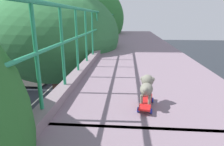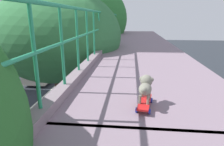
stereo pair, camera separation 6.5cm
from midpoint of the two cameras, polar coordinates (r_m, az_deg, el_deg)
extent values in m
cube|color=black|center=(2.22, 15.58, -15.71)|extent=(2.81, 0.06, 0.00)
cylinder|color=#279564|center=(2.23, -20.89, 3.99)|extent=(0.04, 0.04, 1.16)
cylinder|color=#279564|center=(2.99, -13.84, 7.44)|extent=(0.04, 0.04, 1.16)
cylinder|color=#279564|center=(3.79, -9.64, 9.42)|extent=(0.04, 0.04, 1.16)
cylinder|color=#279564|center=(4.60, -6.90, 10.67)|extent=(0.04, 0.04, 1.16)
cylinder|color=#279564|center=(5.42, -4.96, 11.54)|extent=(0.04, 0.04, 1.16)
cylinder|color=#279564|center=(6.25, -3.53, 12.17)|extent=(0.04, 0.04, 1.16)
cylinder|color=#279564|center=(7.08, -2.43, 12.64)|extent=(0.04, 0.04, 1.16)
cylinder|color=#279564|center=(7.91, -1.56, 13.02)|extent=(0.04, 0.04, 1.16)
cylinder|color=#279564|center=(8.75, -0.85, 13.32)|extent=(0.04, 0.04, 1.16)
cylinder|color=#279564|center=(9.58, -0.27, 13.56)|extent=(0.04, 0.04, 1.16)
cylinder|color=#279564|center=(10.42, 0.23, 13.77)|extent=(0.04, 0.04, 1.16)
cylinder|color=#279564|center=(11.26, 0.65, 13.94)|extent=(0.04, 0.04, 1.16)
cylinder|color=#279564|center=(12.09, 1.01, 14.09)|extent=(0.04, 0.04, 1.16)
cylinder|color=#279564|center=(12.93, 1.33, 14.22)|extent=(0.04, 0.04, 1.16)
cylinder|color=#279564|center=(13.77, 1.60, 14.34)|extent=(0.04, 0.04, 1.16)
cylinder|color=#279564|center=(14.61, 1.85, 14.44)|extent=(0.04, 0.04, 1.16)
cylinder|color=#279564|center=(15.45, 2.07, 14.53)|extent=(0.04, 0.04, 1.16)
cube|color=beige|center=(24.37, -17.14, 3.72)|extent=(2.35, 10.01, 3.02)
cube|color=black|center=(24.27, -17.24, 4.94)|extent=(2.37, 9.21, 0.70)
cylinder|color=black|center=(27.48, -11.99, 2.62)|extent=(0.28, 0.96, 0.96)
cylinder|color=black|center=(28.24, -16.35, 2.68)|extent=(0.28, 0.96, 0.96)
cylinder|color=black|center=(21.81, -16.85, -1.24)|extent=(0.28, 0.96, 0.96)
cylinder|color=black|center=(22.76, -22.10, -1.03)|extent=(0.28, 0.96, 0.96)
cylinder|color=#533229|center=(9.17, -13.52, -13.05)|extent=(0.60, 0.60, 4.65)
ellipsoid|color=#32713E|center=(8.08, -15.25, 10.50)|extent=(4.96, 4.96, 3.61)
cylinder|color=#4A3528|center=(15.48, -5.82, 0.42)|extent=(0.39, 0.39, 5.13)
ellipsoid|color=#2D7633|center=(14.90, -6.27, 15.57)|extent=(5.39, 5.39, 5.03)
cylinder|color=#4E4426|center=(27.58, -0.03, 8.11)|extent=(0.37, 0.37, 5.77)
ellipsoid|color=#1A591F|center=(27.31, -0.03, 16.22)|extent=(3.65, 3.65, 3.47)
cube|color=red|center=(2.62, 10.28, -8.30)|extent=(0.23, 0.55, 0.02)
cylinder|color=#1F2EB0|center=(2.79, 12.22, -7.84)|extent=(0.03, 0.07, 0.06)
cylinder|color=#1F2EB0|center=(2.80, 8.92, -7.57)|extent=(0.03, 0.07, 0.06)
cylinder|color=#1F2EB0|center=(2.48, 11.74, -11.00)|extent=(0.03, 0.07, 0.06)
cylinder|color=#1F2EB0|center=(2.49, 7.99, -10.68)|extent=(0.03, 0.07, 0.06)
cylinder|color=gray|center=(2.71, 11.60, -5.98)|extent=(0.04, 0.04, 0.11)
cylinder|color=gray|center=(2.71, 9.49, -5.81)|extent=(0.04, 0.04, 0.11)
cylinder|color=gray|center=(2.50, 11.24, -7.84)|extent=(0.04, 0.04, 0.11)
cylinder|color=gray|center=(2.51, 8.95, -7.65)|extent=(0.04, 0.04, 0.11)
ellipsoid|color=gray|center=(2.57, 10.44, -4.70)|extent=(0.21, 0.32, 0.15)
sphere|color=gray|center=(2.66, 10.76, -2.26)|extent=(0.17, 0.17, 0.17)
ellipsoid|color=gray|center=(2.74, 10.88, -2.03)|extent=(0.07, 0.08, 0.05)
sphere|color=gray|center=(2.66, 12.12, -1.94)|extent=(0.07, 0.07, 0.07)
sphere|color=gray|center=(2.66, 9.46, -1.74)|extent=(0.07, 0.07, 0.07)
sphere|color=gray|center=(2.41, 10.17, -4.96)|extent=(0.07, 0.07, 0.07)
camera|label=1|loc=(0.03, -89.45, 0.16)|focal=31.13mm
camera|label=2|loc=(0.03, 90.55, -0.16)|focal=31.13mm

